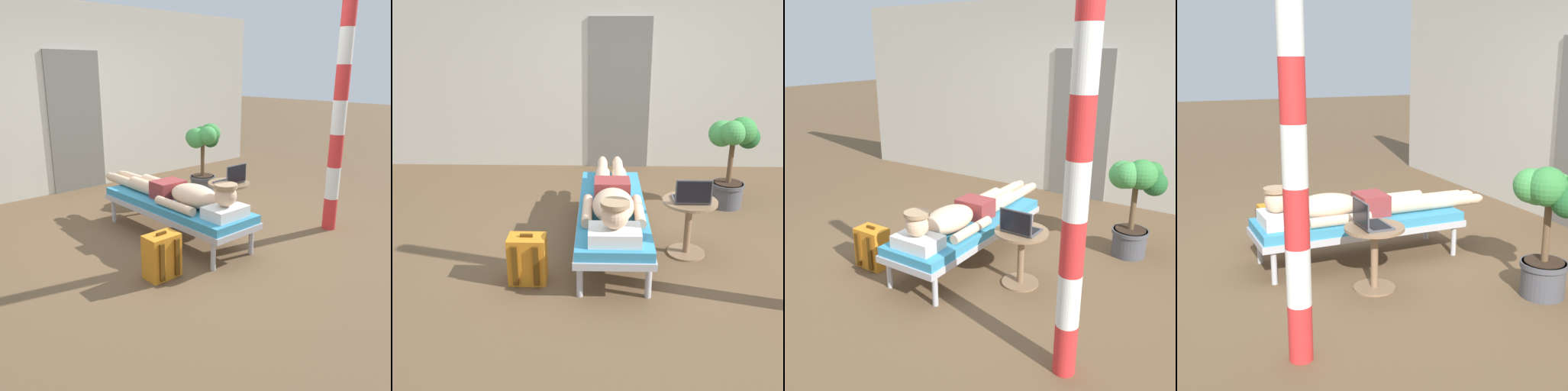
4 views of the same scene
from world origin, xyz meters
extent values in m
plane|color=brown|center=(0.00, 0.00, 0.00)|extent=(40.00, 40.00, 0.00)
cube|color=beige|center=(-0.09, 2.55, 1.35)|extent=(7.60, 0.20, 2.70)
cube|color=slate|center=(0.05, 2.44, 1.02)|extent=(0.84, 0.03, 2.04)
cylinder|color=#B7B7BC|center=(-0.35, 0.81, 0.14)|extent=(0.05, 0.05, 0.28)
cylinder|color=#B7B7BC|center=(0.17, 0.81, 0.14)|extent=(0.05, 0.05, 0.28)
cylinder|color=#B7B7BC|center=(-0.35, -0.90, 0.14)|extent=(0.05, 0.05, 0.28)
cylinder|color=#B7B7BC|center=(0.17, -0.90, 0.14)|extent=(0.05, 0.05, 0.28)
cube|color=#B7B7BC|center=(-0.09, -0.05, 0.31)|extent=(0.62, 1.91, 0.06)
cube|color=teal|center=(-0.09, -0.05, 0.38)|extent=(0.60, 1.87, 0.08)
cube|color=white|center=(-0.09, -0.79, 0.47)|extent=(0.40, 0.28, 0.11)
sphere|color=beige|center=(-0.09, -0.79, 0.64)|extent=(0.21, 0.21, 0.21)
cylinder|color=tan|center=(-0.09, -0.79, 0.73)|extent=(0.22, 0.22, 0.03)
ellipsoid|color=beige|center=(-0.09, -0.35, 0.54)|extent=(0.35, 0.60, 0.23)
cylinder|color=beige|center=(-0.31, -0.30, 0.46)|extent=(0.09, 0.55, 0.09)
cylinder|color=beige|center=(0.13, -0.30, 0.46)|extent=(0.09, 0.55, 0.09)
cube|color=maroon|center=(-0.09, 0.08, 0.52)|extent=(0.33, 0.26, 0.19)
cylinder|color=beige|center=(-0.18, 0.42, 0.49)|extent=(0.15, 0.42, 0.15)
cylinder|color=beige|center=(-0.18, 0.85, 0.47)|extent=(0.11, 0.44, 0.11)
ellipsoid|color=beige|center=(-0.18, 1.14, 0.47)|extent=(0.09, 0.20, 0.10)
cylinder|color=beige|center=(-0.01, 0.42, 0.49)|extent=(0.15, 0.42, 0.15)
cylinder|color=beige|center=(-0.01, 0.85, 0.47)|extent=(0.11, 0.44, 0.11)
ellipsoid|color=beige|center=(-0.01, 1.14, 0.47)|extent=(0.09, 0.20, 0.10)
cylinder|color=#8C6B4C|center=(0.59, -0.19, 0.01)|extent=(0.34, 0.34, 0.02)
cylinder|color=#8C6B4C|center=(0.59, -0.19, 0.26)|extent=(0.06, 0.06, 0.48)
cylinder|color=#8C6B4C|center=(0.59, -0.19, 0.51)|extent=(0.48, 0.48, 0.02)
cube|color=#4C4C51|center=(0.59, -0.19, 0.53)|extent=(0.31, 0.22, 0.02)
cube|color=black|center=(0.59, -0.18, 0.54)|extent=(0.27, 0.15, 0.00)
cube|color=#4C4C51|center=(0.59, -0.31, 0.64)|extent=(0.31, 0.01, 0.21)
cube|color=black|center=(0.59, -0.31, 0.64)|extent=(0.29, 0.00, 0.19)
cube|color=orange|center=(-0.78, -0.70, 0.20)|extent=(0.30, 0.20, 0.40)
cube|color=orange|center=(-0.78, -0.58, 0.13)|extent=(0.23, 0.04, 0.18)
cube|color=#56330C|center=(-0.86, -0.81, 0.20)|extent=(0.04, 0.02, 0.34)
cube|color=#56330C|center=(-0.70, -0.81, 0.20)|extent=(0.04, 0.02, 0.34)
cube|color=#56330C|center=(-0.78, -0.70, 0.41)|extent=(0.10, 0.02, 0.02)
cylinder|color=#4C4C51|center=(1.24, 0.95, 0.14)|extent=(0.34, 0.34, 0.28)
cylinder|color=#4C4C51|center=(1.24, 0.95, 0.26)|extent=(0.37, 0.37, 0.04)
cylinder|color=#332319|center=(1.24, 0.95, 0.29)|extent=(0.31, 0.31, 0.01)
cylinder|color=brown|center=(1.24, 0.95, 0.52)|extent=(0.06, 0.06, 0.47)
sphere|color=#23602D|center=(1.41, 0.97, 0.80)|extent=(0.24, 0.24, 0.24)
sphere|color=#2D7233|center=(1.35, 1.10, 0.88)|extent=(0.21, 0.21, 0.21)
sphere|color=#429347|center=(1.18, 1.08, 0.84)|extent=(0.25, 0.25, 0.25)
sphere|color=#429347|center=(1.11, 0.95, 0.85)|extent=(0.28, 0.28, 0.28)
sphere|color=#429347|center=(1.19, 0.81, 0.89)|extent=(0.26, 0.26, 0.26)
sphere|color=#38843D|center=(1.30, 0.87, 0.90)|extent=(0.29, 0.29, 0.29)
cylinder|color=red|center=(1.39, -1.04, 0.18)|extent=(0.15, 0.15, 0.36)
cylinder|color=white|center=(1.39, -1.04, 0.55)|extent=(0.15, 0.15, 0.36)
cylinder|color=red|center=(1.39, -1.04, 0.91)|extent=(0.15, 0.15, 0.36)
cylinder|color=white|center=(1.39, -1.04, 1.27)|extent=(0.15, 0.15, 0.36)
cylinder|color=red|center=(1.39, -1.04, 1.64)|extent=(0.15, 0.15, 0.36)
cylinder|color=white|center=(1.39, -1.04, 2.00)|extent=(0.15, 0.15, 0.36)
camera|label=1|loc=(-2.81, -3.39, 1.76)|focal=38.46mm
camera|label=2|loc=(-0.21, -3.89, 2.00)|focal=41.67mm
camera|label=3|loc=(2.26, -3.36, 2.06)|focal=40.45mm
camera|label=4|loc=(4.39, -1.88, 1.82)|focal=51.04mm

